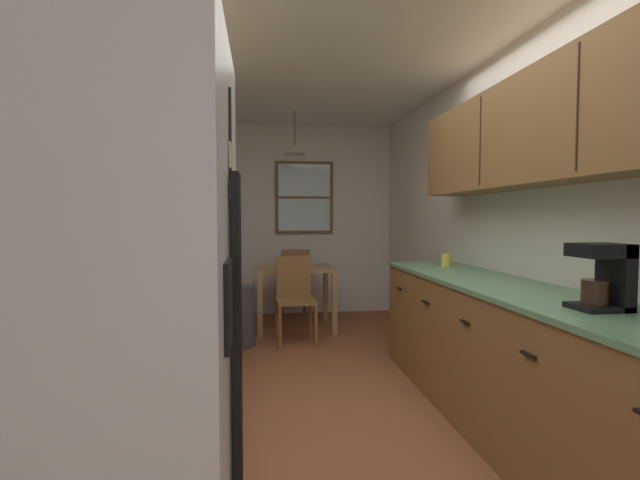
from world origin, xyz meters
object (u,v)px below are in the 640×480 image
(refrigerator, at_px, (98,362))
(coffee_maker, at_px, (605,275))
(microwave_over_range, at_px, (110,132))
(storage_canister, at_px, (165,274))
(dining_chair_far, at_px, (294,279))
(stove_range, at_px, (144,411))
(table_serving_bowl, at_px, (294,265))
(trash_bin, at_px, (240,316))
(dining_chair_near, at_px, (295,295))
(mug_by_coffeemaker, at_px, (446,260))
(dining_table, at_px, (295,277))

(refrigerator, distance_m, coffee_maker, 2.03)
(microwave_over_range, relative_size, storage_canister, 2.86)
(dining_chair_far, bearing_deg, stove_range, -103.68)
(microwave_over_range, height_order, table_serving_bowl, microwave_over_range)
(refrigerator, bearing_deg, table_serving_bowl, 78.04)
(trash_bin, xyz_separation_m, table_serving_bowl, (0.59, 0.60, 0.45))
(microwave_over_range, xyz_separation_m, storage_canister, (0.11, 0.51, -0.66))
(refrigerator, xyz_separation_m, stove_range, (-0.06, 0.70, -0.44))
(dining_chair_far, relative_size, storage_canister, 4.37)
(microwave_over_range, bearing_deg, dining_chair_far, 74.74)
(dining_chair_near, distance_m, trash_bin, 0.60)
(dining_chair_near, relative_size, table_serving_bowl, 4.94)
(dining_chair_near, relative_size, dining_chair_far, 1.00)
(dining_chair_far, distance_m, mug_by_coffeemaker, 2.55)
(dining_chair_far, bearing_deg, refrigerator, -100.96)
(microwave_over_range, distance_m, dining_chair_far, 4.16)
(stove_range, relative_size, dining_table, 1.25)
(stove_range, height_order, coffee_maker, coffee_maker)
(dining_table, distance_m, coffee_maker, 3.67)
(dining_table, relative_size, coffee_maker, 2.99)
(coffee_maker, relative_size, mug_by_coffeemaker, 2.53)
(stove_range, bearing_deg, trash_bin, 83.58)
(coffee_maker, distance_m, table_serving_bowl, 3.60)
(stove_range, xyz_separation_m, trash_bin, (0.29, 2.62, -0.17))
(stove_range, xyz_separation_m, dining_chair_far, (0.94, 3.85, 0.03))
(dining_chair_near, xyz_separation_m, coffee_maker, (1.16, -2.88, 0.55))
(dining_chair_far, height_order, mug_by_coffeemaker, mug_by_coffeemaker)
(table_serving_bowl, bearing_deg, dining_chair_far, 85.24)
(dining_chair_far, distance_m, trash_bin, 1.41)
(storage_canister, bearing_deg, microwave_over_range, -101.90)
(refrigerator, bearing_deg, dining_chair_near, 76.65)
(dining_chair_far, xyz_separation_m, coffee_maker, (1.08, -4.05, 0.55))
(storage_canister, xyz_separation_m, mug_by_coffeemaker, (2.06, 1.09, -0.05))
(stove_range, height_order, table_serving_bowl, stove_range)
(dining_chair_near, distance_m, coffee_maker, 3.15)
(dining_table, bearing_deg, coffee_maker, -72.20)
(coffee_maker, height_order, mug_by_coffeemaker, coffee_maker)
(trash_bin, relative_size, table_serving_bowl, 3.34)
(mug_by_coffeemaker, distance_m, table_serving_bowl, 2.00)
(dining_table, bearing_deg, table_serving_bowl, -111.89)
(dining_chair_near, relative_size, storage_canister, 4.37)
(stove_range, relative_size, microwave_over_range, 1.87)
(refrigerator, distance_m, dining_chair_near, 3.50)
(refrigerator, relative_size, table_serving_bowl, 9.98)
(stove_range, xyz_separation_m, dining_table, (0.91, 3.27, 0.14))
(dining_table, relative_size, table_serving_bowl, 4.83)
(stove_range, xyz_separation_m, coffee_maker, (2.02, -0.19, 0.58))
(dining_table, height_order, storage_canister, storage_canister)
(storage_canister, bearing_deg, mug_by_coffeemaker, 27.90)
(trash_bin, bearing_deg, dining_chair_near, 6.91)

